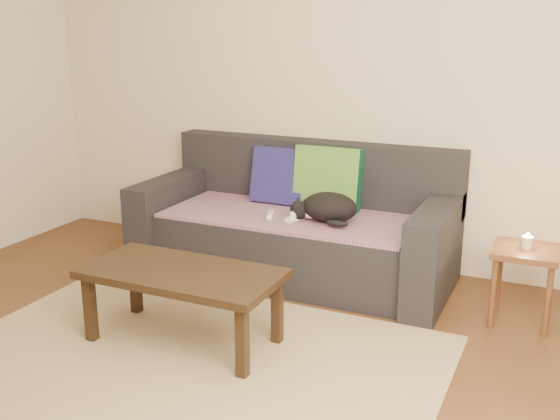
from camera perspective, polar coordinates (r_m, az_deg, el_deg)
The scene contains 13 objects.
ground at distance 3.30m, azimuth -9.83°, elevation -14.40°, with size 4.50×4.50×0.00m, color brown.
back_wall at distance 4.65m, azimuth 3.63°, elevation 11.49°, with size 4.50×0.04×2.60m, color beige.
sofa at distance 4.44m, azimuth 1.42°, elevation -1.73°, with size 2.10×0.94×0.87m.
throw_blanket at distance 4.33m, azimuth 0.94°, elevation -0.53°, with size 1.66×0.74×0.02m, color #472D55.
cushion_navy at distance 4.59m, azimuth -0.05°, elevation 2.99°, with size 0.39×0.10×0.39m, color #141351.
cushion_green at distance 4.45m, azimuth 4.18°, elevation 2.55°, with size 0.46×0.11×0.46m, color #0A4531.
cat at distance 4.16m, azimuth 4.08°, elevation 0.20°, with size 0.48×0.37×0.19m.
wii_remote_a at distance 4.27m, azimuth -0.84°, elevation -0.43°, with size 0.15×0.04×0.03m, color white.
wii_remote_b at distance 4.19m, azimuth 1.31°, elevation -0.75°, with size 0.15×0.04×0.03m, color white.
side_table at distance 3.93m, azimuth 20.57°, elevation -4.24°, with size 0.36×0.36×0.45m.
candle at distance 3.90m, azimuth 20.73°, elevation -2.64°, with size 0.06×0.06×0.09m.
rug at distance 3.41m, azimuth -8.38°, elevation -13.21°, with size 2.50×1.80×0.01m, color tan.
coffee_table at distance 3.49m, azimuth -8.53°, elevation -5.99°, with size 1.04×0.52×0.42m.
Camera 1 is at (1.67, -2.32, 1.65)m, focal length 42.00 mm.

